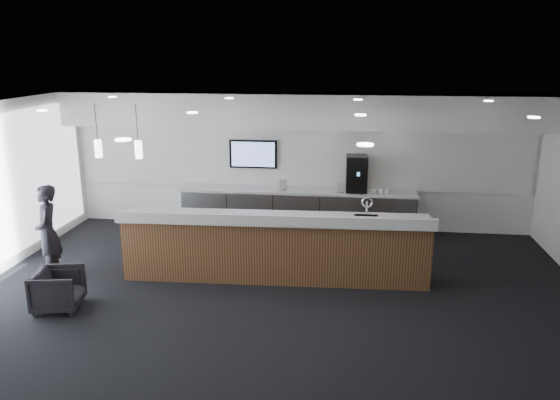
# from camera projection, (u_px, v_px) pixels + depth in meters

# --- Properties ---
(ground) EXTENTS (10.00, 10.00, 0.00)m
(ground) POSITION_uv_depth(u_px,v_px,m) (275.00, 305.00, 8.49)
(ground) COLOR black
(ground) RESTS_ON ground
(ceiling) EXTENTS (10.00, 8.00, 0.02)m
(ceiling) POSITION_uv_depth(u_px,v_px,m) (275.00, 112.00, 7.70)
(ceiling) COLOR black
(ceiling) RESTS_ON back_wall
(back_wall) EXTENTS (10.00, 0.02, 3.00)m
(back_wall) POSITION_uv_depth(u_px,v_px,m) (299.00, 161.00, 11.92)
(back_wall) COLOR white
(back_wall) RESTS_ON ground
(soffit_bulkhead) EXTENTS (10.00, 0.90, 0.70)m
(soffit_bulkhead) POSITION_uv_depth(u_px,v_px,m) (298.00, 110.00, 11.19)
(soffit_bulkhead) COLOR white
(soffit_bulkhead) RESTS_ON back_wall
(alcove_panel) EXTENTS (9.80, 0.06, 1.40)m
(alcove_panel) POSITION_uv_depth(u_px,v_px,m) (299.00, 157.00, 11.87)
(alcove_panel) COLOR white
(alcove_panel) RESTS_ON back_wall
(back_credenza) EXTENTS (5.06, 0.66, 0.95)m
(back_credenza) POSITION_uv_depth(u_px,v_px,m) (297.00, 210.00, 11.85)
(back_credenza) COLOR gray
(back_credenza) RESTS_ON ground
(wall_tv) EXTENTS (1.05, 0.08, 0.62)m
(wall_tv) POSITION_uv_depth(u_px,v_px,m) (253.00, 154.00, 11.91)
(wall_tv) COLOR black
(wall_tv) RESTS_ON back_wall
(pendant_left) EXTENTS (0.12, 0.12, 0.30)m
(pendant_left) POSITION_uv_depth(u_px,v_px,m) (137.00, 150.00, 8.95)
(pendant_left) COLOR #FFE8C6
(pendant_left) RESTS_ON ceiling
(pendant_right) EXTENTS (0.12, 0.12, 0.30)m
(pendant_right) POSITION_uv_depth(u_px,v_px,m) (96.00, 150.00, 9.03)
(pendant_right) COLOR #FFE8C6
(pendant_right) RESTS_ON ceiling
(ceiling_can_lights) EXTENTS (7.00, 5.00, 0.02)m
(ceiling_can_lights) POSITION_uv_depth(u_px,v_px,m) (275.00, 114.00, 7.70)
(ceiling_can_lights) COLOR silver
(ceiling_can_lights) RESTS_ON ceiling
(service_counter) EXTENTS (5.30, 1.06, 1.49)m
(service_counter) POSITION_uv_depth(u_px,v_px,m) (275.00, 247.00, 9.38)
(service_counter) COLOR #482518
(service_counter) RESTS_ON ground
(coffee_machine) EXTENTS (0.45, 0.58, 0.76)m
(coffee_machine) POSITION_uv_depth(u_px,v_px,m) (356.00, 173.00, 11.49)
(coffee_machine) COLOR black
(coffee_machine) RESTS_ON back_credenza
(info_sign_left) EXTENTS (0.17, 0.07, 0.23)m
(info_sign_left) POSITION_uv_depth(u_px,v_px,m) (283.00, 185.00, 11.64)
(info_sign_left) COLOR silver
(info_sign_left) RESTS_ON back_credenza
(info_sign_right) EXTENTS (0.16, 0.04, 0.21)m
(info_sign_right) POSITION_uv_depth(u_px,v_px,m) (341.00, 187.00, 11.46)
(info_sign_right) COLOR silver
(info_sign_right) RESTS_ON back_credenza
(armchair) EXTENTS (0.81, 0.79, 0.63)m
(armchair) POSITION_uv_depth(u_px,v_px,m) (58.00, 289.00, 8.31)
(armchair) COLOR black
(armchair) RESTS_ON ground
(lounge_guest) EXTENTS (0.63, 0.72, 1.66)m
(lounge_guest) POSITION_uv_depth(u_px,v_px,m) (48.00, 233.00, 9.31)
(lounge_guest) COLOR black
(lounge_guest) RESTS_ON ground
(cup_0) EXTENTS (0.10, 0.10, 0.10)m
(cup_0) POSITION_uv_depth(u_px,v_px,m) (388.00, 191.00, 11.38)
(cup_0) COLOR white
(cup_0) RESTS_ON back_credenza
(cup_1) EXTENTS (0.15, 0.15, 0.10)m
(cup_1) POSITION_uv_depth(u_px,v_px,m) (381.00, 191.00, 11.40)
(cup_1) COLOR white
(cup_1) RESTS_ON back_credenza
(cup_2) EXTENTS (0.13, 0.13, 0.10)m
(cup_2) POSITION_uv_depth(u_px,v_px,m) (374.00, 191.00, 11.41)
(cup_2) COLOR white
(cup_2) RESTS_ON back_credenza
(cup_3) EXTENTS (0.13, 0.13, 0.10)m
(cup_3) POSITION_uv_depth(u_px,v_px,m) (367.00, 191.00, 11.43)
(cup_3) COLOR white
(cup_3) RESTS_ON back_credenza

